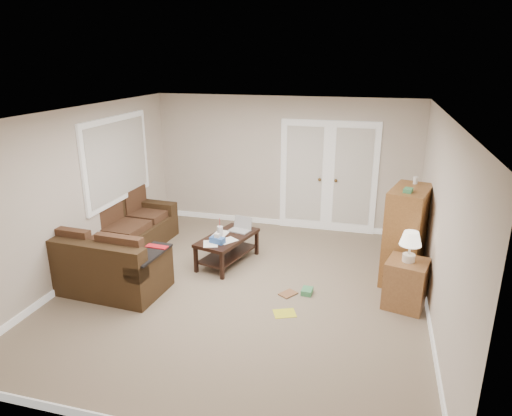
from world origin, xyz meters
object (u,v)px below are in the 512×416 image
(sectional_sofa, at_px, (115,248))
(side_cabinet, at_px, (406,280))
(coffee_table, at_px, (228,248))
(tv_armoire, at_px, (406,235))

(sectional_sofa, bearing_deg, side_cabinet, 2.97)
(coffee_table, height_order, side_cabinet, side_cabinet)
(tv_armoire, distance_m, side_cabinet, 0.87)
(coffee_table, xyz_separation_m, side_cabinet, (2.69, -0.68, 0.13))
(coffee_table, height_order, tv_armoire, tv_armoire)
(sectional_sofa, relative_size, coffee_table, 2.26)
(coffee_table, distance_m, tv_armoire, 2.73)
(coffee_table, bearing_deg, tv_armoire, 17.17)
(tv_armoire, xyz_separation_m, side_cabinet, (0.00, -0.80, -0.33))
(coffee_table, distance_m, side_cabinet, 2.78)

